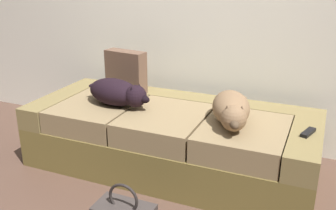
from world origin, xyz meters
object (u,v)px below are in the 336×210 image
(tv_remote, at_px, (308,132))
(throw_pillow, at_px, (126,72))
(dog_tan, at_px, (231,109))
(couch, at_px, (171,138))
(dog_dark, at_px, (118,92))

(tv_remote, distance_m, throw_pillow, 1.49)
(dog_tan, relative_size, throw_pillow, 1.66)
(couch, height_order, dog_tan, dog_tan)
(throw_pillow, bearing_deg, tv_remote, -11.83)
(couch, xyz_separation_m, dog_tan, (0.47, -0.08, 0.33))
(couch, distance_m, throw_pillow, 0.68)
(couch, relative_size, tv_remote, 13.94)
(dog_dark, relative_size, throw_pillow, 1.70)
(couch, height_order, tv_remote, tv_remote)
(dog_dark, bearing_deg, couch, 10.63)
(dog_tan, distance_m, throw_pillow, 1.02)
(tv_remote, bearing_deg, dog_tan, -160.44)
(dog_dark, distance_m, dog_tan, 0.86)
(tv_remote, relative_size, throw_pillow, 0.44)
(couch, relative_size, throw_pillow, 6.15)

